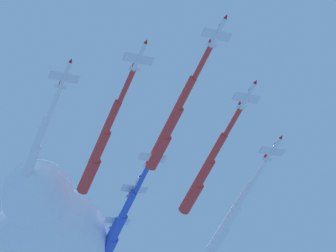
% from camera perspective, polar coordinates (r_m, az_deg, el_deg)
% --- Properties ---
extents(jet_lead, '(48.17, 27.57, 4.44)m').
position_cam_1_polar(jet_lead, '(191.98, 0.29, 0.20)').
color(jet_lead, silver).
extents(jet_port_inner, '(46.31, 26.35, 4.42)m').
position_cam_1_polar(jet_port_inner, '(203.37, 3.00, -3.96)').
color(jet_port_inner, silver).
extents(jet_starboard_inner, '(50.07, 28.07, 4.35)m').
position_cam_1_polar(jet_starboard_inner, '(197.32, -5.67, -1.81)').
color(jet_starboard_inner, silver).
extents(jet_port_mid, '(45.59, 26.15, 4.40)m').
position_cam_1_polar(jet_port_mid, '(217.54, 5.22, -7.57)').
color(jet_port_mid, silver).
extents(jet_starboard_mid, '(49.47, 28.56, 4.40)m').
position_cam_1_polar(jet_starboard_mid, '(205.99, -11.25, -2.87)').
color(jet_starboard_mid, silver).
extents(jet_port_outer, '(48.41, 27.22, 4.35)m').
position_cam_1_polar(jet_port_outer, '(217.20, -4.21, -8.48)').
color(jet_port_outer, silver).
extents(jet_starboard_outer, '(45.12, 25.51, 4.35)m').
position_cam_1_polar(jet_starboard_outer, '(226.32, -5.28, -10.19)').
color(jet_starboard_outer, silver).
extents(cloud_puff, '(54.29, 40.01, 34.70)m').
position_cam_1_polar(cloud_puff, '(226.77, -9.50, -9.08)').
color(cloud_puff, white).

